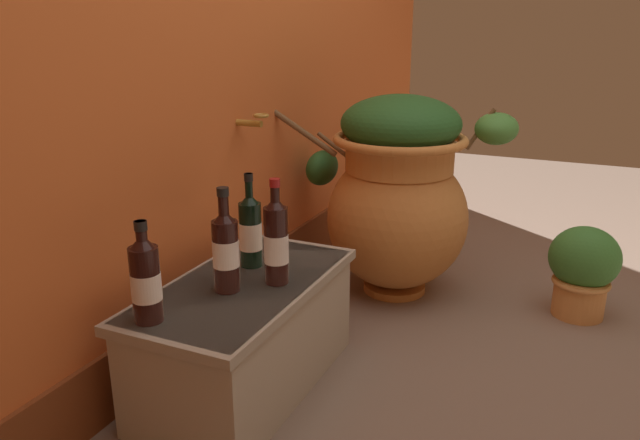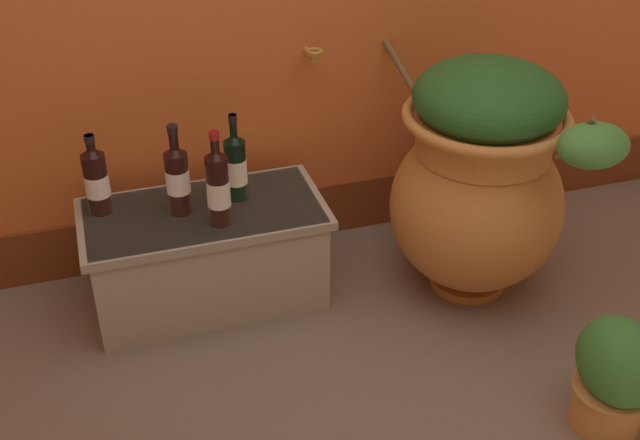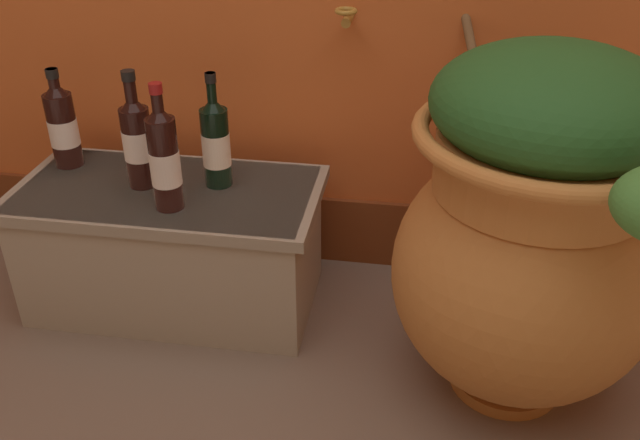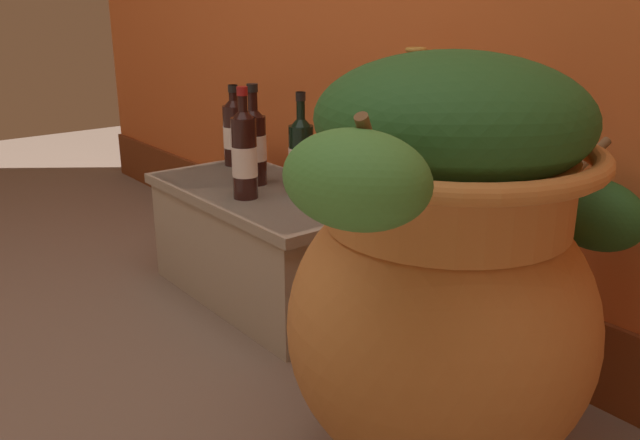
{
  "view_description": "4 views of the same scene",
  "coord_description": "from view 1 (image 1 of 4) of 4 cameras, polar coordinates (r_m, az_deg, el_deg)",
  "views": [
    {
      "loc": [
        -1.87,
        -0.09,
        1.1
      ],
      "look_at": [
        -0.03,
        0.75,
        0.45
      ],
      "focal_mm": 34.36,
      "sensor_mm": 36.0,
      "label": 1
    },
    {
      "loc": [
        -0.72,
        -1.4,
        1.72
      ],
      "look_at": [
        -0.04,
        0.77,
        0.27
      ],
      "focal_mm": 44.62,
      "sensor_mm": 36.0,
      "label": 2
    },
    {
      "loc": [
        0.22,
        -0.69,
        1.2
      ],
      "look_at": [
        -0.02,
        0.83,
        0.29
      ],
      "focal_mm": 38.82,
      "sensor_mm": 36.0,
      "label": 3
    },
    {
      "loc": [
        1.23,
        -0.27,
        0.92
      ],
      "look_at": [
        0.01,
        0.7,
        0.4
      ],
      "focal_mm": 37.99,
      "sensor_mm": 36.0,
      "label": 4
    }
  ],
  "objects": [
    {
      "name": "potted_shrub",
      "position": [
        2.57,
        23.28,
        -4.31
      ],
      "size": [
        0.22,
        0.27,
        0.36
      ],
      "color": "#D68E4C",
      "rests_on": "ground_plane"
    },
    {
      "name": "stone_ledge",
      "position": [
        1.93,
        -6.91,
        -10.23
      ],
      "size": [
        0.8,
        0.41,
        0.36
      ],
      "color": "#B2A893",
      "rests_on": "ground_plane"
    },
    {
      "name": "wine_bottle_middle",
      "position": [
        1.94,
        -6.5,
        -0.85
      ],
      "size": [
        0.07,
        0.07,
        0.3
      ],
      "color": "black",
      "rests_on": "stone_ledge"
    },
    {
      "name": "wine_bottle_right",
      "position": [
        1.63,
        -15.95,
        -5.18
      ],
      "size": [
        0.08,
        0.08,
        0.27
      ],
      "color": "black",
      "rests_on": "stone_ledge"
    },
    {
      "name": "terracotta_urn",
      "position": [
        2.53,
        7.17,
        2.59
      ],
      "size": [
        0.59,
        1.06,
        0.83
      ],
      "color": "#CC7F3D",
      "rests_on": "ground_plane"
    },
    {
      "name": "ground_plane",
      "position": [
        2.17,
        19.26,
        -13.62
      ],
      "size": [
        7.0,
        7.0,
        0.0
      ],
      "primitive_type": "plane",
      "color": "#7A6656"
    },
    {
      "name": "wine_bottle_back",
      "position": [
        1.77,
        -8.79,
        -2.58
      ],
      "size": [
        0.08,
        0.08,
        0.31
      ],
      "color": "black",
      "rests_on": "stone_ledge"
    },
    {
      "name": "wine_bottle_left",
      "position": [
        1.8,
        -4.11,
        -1.83
      ],
      "size": [
        0.07,
        0.07,
        0.32
      ],
      "color": "black",
      "rests_on": "stone_ledge"
    }
  ]
}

